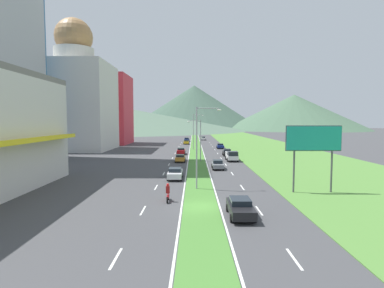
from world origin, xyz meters
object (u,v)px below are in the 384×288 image
object	(u,v)px
car_6	(187,139)
car_8	(240,207)
billboard_roadside	(314,141)
street_lamp_far	(194,129)
car_9	(227,152)
motorcycle_rider	(168,194)
pickup_truck_0	(232,156)
car_5	(218,164)
car_3	(203,138)
car_1	(180,158)
car_2	(220,146)
street_lamp_near	(199,142)
street_lamp_mid	(199,137)
car_0	(175,173)
car_7	(181,151)
car_4	(186,142)

from	to	relation	value
car_6	car_8	xyz separation A→B (m)	(6.51, -92.77, 0.03)
billboard_roadside	street_lamp_far	bearing A→B (deg)	104.10
car_9	motorcycle_rider	world-z (taller)	motorcycle_rider
billboard_roadside	pickup_truck_0	size ratio (longest dim) A/B	1.36
billboard_roadside	car_9	world-z (taller)	billboard_roadside
car_5	motorcycle_rider	distance (m)	21.52
car_3	street_lamp_far	bearing A→B (deg)	-5.08
car_1	car_2	bearing A→B (deg)	-19.58
street_lamp_far	car_1	world-z (taller)	street_lamp_far
street_lamp_near	motorcycle_rider	xyz separation A→B (m)	(-3.16, -5.50, -4.67)
street_lamp_mid	car_1	world-z (taller)	street_lamp_mid
street_lamp_near	street_lamp_mid	world-z (taller)	street_lamp_near
car_0	car_9	size ratio (longest dim) A/B	1.14
street_lamp_mid	street_lamp_near	bearing A→B (deg)	-90.84
car_5	car_3	bearing A→B (deg)	-179.96
street_lamp_mid	car_8	world-z (taller)	street_lamp_mid
car_3	car_7	bearing A→B (deg)	-7.29
car_6	pickup_truck_0	distance (m)	58.43
street_lamp_far	car_7	distance (m)	13.40
car_4	billboard_roadside	bearing A→B (deg)	-167.54
car_9	motorcycle_rider	size ratio (longest dim) A/B	2.11
car_0	car_6	xyz separation A→B (m)	(-0.16, 76.27, -0.04)
street_lamp_near	street_lamp_mid	bearing A→B (deg)	89.16
street_lamp_mid	car_2	xyz separation A→B (m)	(6.50, 27.62, -3.93)
street_lamp_far	car_1	size ratio (longest dim) A/B	2.34
street_lamp_mid	car_2	world-z (taller)	street_lamp_mid
car_0	car_3	size ratio (longest dim) A/B	1.13
car_5	car_7	bearing A→B (deg)	-162.53
car_0	car_3	distance (m)	84.40
car_6	motorcycle_rider	world-z (taller)	motorcycle_rider
street_lamp_near	car_2	xyz separation A→B (m)	(6.86, 52.14, -4.68)
car_9	car_8	bearing A→B (deg)	-4.72
car_4	motorcycle_rider	xyz separation A→B (m)	(-0.01, -73.78, 0.03)
car_2	car_6	size ratio (longest dim) A/B	0.85
car_2	car_1	bearing A→B (deg)	-19.58
car_6	car_8	world-z (taller)	car_8
street_lamp_far	motorcycle_rider	world-z (taller)	street_lamp_far
street_lamp_mid	car_3	distance (m)	66.11
street_lamp_far	billboard_roadside	bearing A→B (deg)	-75.90
billboard_roadside	car_3	xyz separation A→B (m)	(-9.10, 92.24, -4.91)
car_2	car_4	distance (m)	18.99
car_7	car_0	bearing A→B (deg)	-179.13
car_8	car_2	bearing A→B (deg)	176.64
street_lamp_near	car_1	size ratio (longest dim) A/B	2.29
car_0	car_8	size ratio (longest dim) A/B	1.02
street_lamp_near	car_6	world-z (taller)	street_lamp_near
street_lamp_far	car_0	xyz separation A→B (m)	(-2.70, -42.77, -4.74)
street_lamp_near	street_lamp_mid	distance (m)	24.54
street_lamp_mid	car_8	bearing A→B (deg)	-85.34
car_1	car_5	size ratio (longest dim) A/B	0.93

